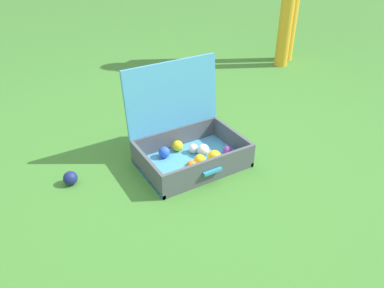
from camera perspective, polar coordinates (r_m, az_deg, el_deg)
ground_plane at (r=2.12m, az=-0.06°, el=-3.77°), size 16.00×16.00×0.00m
open_suitcase at (r=2.14m, az=-0.67°, el=0.34°), size 0.58×0.47×0.54m
stray_ball_on_grass at (r=2.09m, az=-18.00°, el=-4.95°), size 0.08×0.08×0.08m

